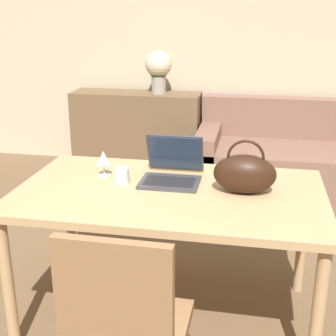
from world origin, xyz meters
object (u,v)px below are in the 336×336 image
object	(u,v)px
couch	(283,159)
laptop	(172,168)
drinking_glass	(122,175)
flower_vase	(159,68)
handbag	(245,173)
wine_glass	(103,159)
chair	(125,326)

from	to	relation	value
couch	laptop	world-z (taller)	laptop
drinking_glass	flower_vase	xyz separation A→B (m)	(-0.30, 2.38, 0.28)
drinking_glass	handbag	distance (m)	0.65
couch	laptop	size ratio (longest dim) A/B	4.99
wine_glass	handbag	xyz separation A→B (m)	(0.78, -0.11, 0.01)
couch	wine_glass	size ratio (longest dim) A/B	11.39
wine_glass	flower_vase	bearing A→B (deg)	94.22
couch	wine_glass	bearing A→B (deg)	-117.98
chair	handbag	xyz separation A→B (m)	(0.40, 0.84, 0.35)
chair	flower_vase	distance (m)	3.33
couch	drinking_glass	world-z (taller)	drinking_glass
chair	flower_vase	xyz separation A→B (m)	(-0.55, 3.24, 0.56)
drinking_glass	flower_vase	distance (m)	2.42
laptop	wine_glass	size ratio (longest dim) A/B	2.28
couch	handbag	size ratio (longest dim) A/B	5.22
couch	laptop	bearing A→B (deg)	-109.29
chair	laptop	distance (m)	1.01
wine_glass	handbag	bearing A→B (deg)	-7.76
flower_vase	couch	bearing A→B (deg)	-9.30
drinking_glass	laptop	bearing A→B (deg)	23.09
couch	flower_vase	bearing A→B (deg)	170.70
drinking_glass	handbag	world-z (taller)	handbag
laptop	wine_glass	world-z (taller)	laptop
handbag	flower_vase	size ratio (longest dim) A/B	0.74
chair	flower_vase	world-z (taller)	flower_vase
chair	drinking_glass	world-z (taller)	chair
flower_vase	handbag	bearing A→B (deg)	-68.40
wine_glass	handbag	size ratio (longest dim) A/B	0.46
couch	drinking_glass	bearing A→B (deg)	-114.24
chair	handbag	distance (m)	0.99
drinking_glass	chair	bearing A→B (deg)	-73.64
chair	handbag	bearing A→B (deg)	65.19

